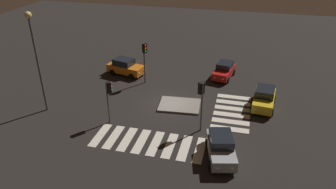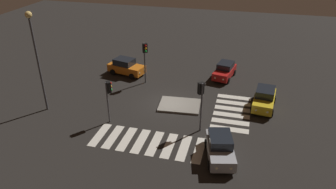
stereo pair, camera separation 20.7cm
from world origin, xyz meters
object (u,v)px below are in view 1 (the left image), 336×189
at_px(car_yellow, 264,98).
at_px(street_lamp, 35,48).
at_px(car_orange, 125,67).
at_px(traffic_light_west, 145,53).
at_px(traffic_light_east, 201,95).
at_px(car_red, 224,70).
at_px(traffic_light_south, 109,92).
at_px(traffic_island, 180,105).
at_px(car_silver, 221,147).

relative_size(car_yellow, street_lamp, 0.48).
xyz_separation_m(car_orange, traffic_light_west, (2.91, -1.72, 2.48)).
relative_size(traffic_light_east, street_lamp, 0.48).
bearing_deg(street_lamp, car_yellow, 15.72).
xyz_separation_m(traffic_light_east, traffic_light_west, (-6.98, 7.34, 0.12)).
bearing_deg(car_red, street_lamp, -42.10).
relative_size(car_red, traffic_light_west, 0.93).
bearing_deg(traffic_light_south, traffic_light_west, 39.44).
bearing_deg(car_orange, traffic_island, -24.01).
distance_m(traffic_island, car_silver, 7.92).
bearing_deg(street_lamp, car_silver, -10.37).
xyz_separation_m(car_orange, traffic_light_east, (9.89, -9.06, 2.35)).
distance_m(car_yellow, street_lamp, 20.53).
bearing_deg(car_yellow, car_orange, -98.26).
height_order(car_silver, street_lamp, street_lamp).
bearing_deg(traffic_light_west, traffic_island, 7.29).
relative_size(traffic_island, street_lamp, 0.44).
height_order(traffic_light_east, street_lamp, street_lamp).
distance_m(car_orange, traffic_light_west, 4.19).
xyz_separation_m(car_silver, traffic_light_east, (-2.02, 3.13, 2.37)).
xyz_separation_m(traffic_island, traffic_light_south, (-5.09, -4.07, 2.76)).
height_order(traffic_light_south, street_lamp, street_lamp).
distance_m(traffic_light_east, traffic_light_west, 10.13).
relative_size(traffic_light_west, street_lamp, 0.50).
xyz_separation_m(car_silver, car_orange, (-11.90, 12.19, 0.02)).
height_order(car_yellow, traffic_light_east, traffic_light_east).
bearing_deg(traffic_light_south, car_yellow, -21.98).
bearing_deg(traffic_light_east, traffic_light_west, -1.63).
xyz_separation_m(car_red, street_lamp, (-14.99, -11.11, 5.12)).
bearing_deg(traffic_light_west, car_yellow, 38.00).
bearing_deg(traffic_light_west, traffic_light_east, 1.59).
relative_size(car_silver, car_yellow, 1.00).
relative_size(traffic_island, traffic_light_east, 0.93).
relative_size(traffic_island, car_red, 0.97).
xyz_separation_m(traffic_island, traffic_light_east, (2.41, -3.40, 3.15)).
xyz_separation_m(car_red, traffic_light_east, (-0.99, -10.91, 2.41)).
bearing_deg(car_orange, car_yellow, -1.33).
bearing_deg(car_silver, car_orange, -149.09).
distance_m(traffic_island, traffic_light_east, 5.22).
relative_size(car_yellow, car_red, 1.05).
bearing_deg(traffic_island, car_orange, 142.89).
xyz_separation_m(car_orange, traffic_light_south, (2.39, -9.73, 1.97)).
height_order(traffic_light_west, traffic_light_south, traffic_light_west).
bearing_deg(traffic_island, car_silver, -55.89).
bearing_deg(traffic_light_west, car_orange, -162.57).
relative_size(car_silver, traffic_light_west, 0.97).
xyz_separation_m(traffic_island, car_yellow, (7.55, 1.79, 0.80)).
distance_m(traffic_island, street_lamp, 13.49).
bearing_deg(traffic_island, traffic_light_east, -54.71).
relative_size(car_yellow, traffic_light_west, 0.97).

